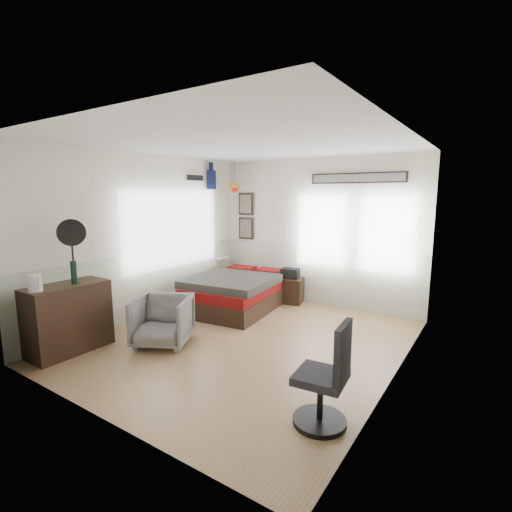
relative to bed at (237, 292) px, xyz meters
The scene contains 12 objects.
ground_plane 1.57m from the bed, 48.52° to the right, with size 4.00×4.50×0.01m, color #A27845.
room_shell 1.89m from the bed, 45.72° to the right, with size 4.02×4.52×2.71m.
wall_decor 1.98m from the bed, 95.85° to the left, with size 3.55×1.32×1.44m.
bed is the anchor object (origin of this frame).
dresser 2.82m from the bed, 104.80° to the right, with size 0.48×1.00×0.90m, color black.
armchair 1.89m from the bed, 85.90° to the right, with size 0.71×0.73×0.67m, color slate.
nightstand 1.06m from the bed, 52.90° to the left, with size 0.48×0.38×0.48m, color black.
task_chair 3.61m from the bed, 40.84° to the right, with size 0.48×0.48×0.97m.
kettle 3.26m from the bed, 102.21° to the right, with size 0.18×0.16×0.21m.
bottle 2.81m from the bed, 104.05° to the right, with size 0.08×0.08×0.30m, color black.
stand_fan 2.98m from the bed, 104.15° to the right, with size 0.21×0.32×0.84m.
black_bag 1.09m from the bed, 52.90° to the left, with size 0.32×0.21×0.19m, color black.
Camera 1 is at (2.86, -4.07, 2.04)m, focal length 26.00 mm.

